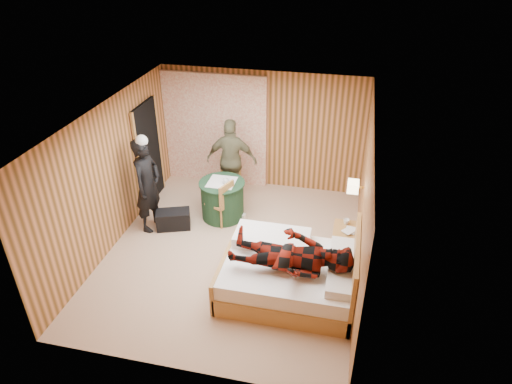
% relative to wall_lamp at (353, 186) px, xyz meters
% --- Properties ---
extents(floor, '(4.20, 5.00, 0.01)m').
position_rel_wall_lamp_xyz_m(floor, '(-1.92, -0.45, -1.30)').
color(floor, tan).
rests_on(floor, ground).
extents(ceiling, '(4.20, 5.00, 0.01)m').
position_rel_wall_lamp_xyz_m(ceiling, '(-1.92, -0.45, 1.20)').
color(ceiling, white).
rests_on(ceiling, wall_back).
extents(wall_back, '(4.20, 0.02, 2.50)m').
position_rel_wall_lamp_xyz_m(wall_back, '(-1.92, 2.05, -0.05)').
color(wall_back, '#CA7D4D').
rests_on(wall_back, floor).
extents(wall_left, '(0.02, 5.00, 2.50)m').
position_rel_wall_lamp_xyz_m(wall_left, '(-4.02, -0.45, -0.05)').
color(wall_left, '#CA7D4D').
rests_on(wall_left, floor).
extents(wall_right, '(0.02, 5.00, 2.50)m').
position_rel_wall_lamp_xyz_m(wall_right, '(0.18, -0.45, -0.05)').
color(wall_right, '#CA7D4D').
rests_on(wall_right, floor).
extents(curtain, '(2.20, 0.08, 2.40)m').
position_rel_wall_lamp_xyz_m(curtain, '(-2.92, 1.98, -0.10)').
color(curtain, white).
rests_on(curtain, floor).
extents(doorway, '(0.06, 0.90, 2.05)m').
position_rel_wall_lamp_xyz_m(doorway, '(-3.98, 0.95, -0.28)').
color(doorway, black).
rests_on(doorway, floor).
extents(wall_lamp, '(0.26, 0.24, 0.16)m').
position_rel_wall_lamp_xyz_m(wall_lamp, '(0.00, 0.00, 0.00)').
color(wall_lamp, gold).
rests_on(wall_lamp, wall_right).
extents(bed, '(2.01, 1.58, 1.08)m').
position_rel_wall_lamp_xyz_m(bed, '(-0.80, -1.17, -0.99)').
color(bed, tan).
rests_on(bed, floor).
extents(nightstand, '(0.40, 0.55, 0.53)m').
position_rel_wall_lamp_xyz_m(nightstand, '(-0.04, -0.08, -1.03)').
color(nightstand, tan).
rests_on(nightstand, floor).
extents(round_table, '(0.87, 0.87, 0.77)m').
position_rel_wall_lamp_xyz_m(round_table, '(-2.39, 0.60, -0.91)').
color(round_table, '#1D3F21').
rests_on(round_table, floor).
extents(chair_far, '(0.51, 0.51, 0.93)m').
position_rel_wall_lamp_xyz_m(chair_far, '(-2.41, 1.28, -0.76)').
color(chair_far, tan).
rests_on(chair_far, floor).
extents(chair_near, '(0.53, 0.53, 0.89)m').
position_rel_wall_lamp_xyz_m(chair_near, '(-2.32, 0.37, -0.78)').
color(chair_near, tan).
rests_on(chair_near, floor).
extents(duffel_bag, '(0.69, 0.52, 0.35)m').
position_rel_wall_lamp_xyz_m(duffel_bag, '(-3.19, 0.03, -1.13)').
color(duffel_bag, black).
rests_on(duffel_bag, floor).
extents(sneaker_left, '(0.27, 0.15, 0.11)m').
position_rel_wall_lamp_xyz_m(sneaker_left, '(-2.07, 0.60, -1.24)').
color(sneaker_left, silver).
rests_on(sneaker_left, floor).
extents(sneaker_right, '(0.27, 0.18, 0.11)m').
position_rel_wall_lamp_xyz_m(sneaker_right, '(-2.21, 0.43, -1.24)').
color(sneaker_right, silver).
rests_on(sneaker_right, floor).
extents(woman_standing, '(0.51, 0.70, 1.78)m').
position_rel_wall_lamp_xyz_m(woman_standing, '(-3.59, -0.02, -0.41)').
color(woman_standing, black).
rests_on(woman_standing, floor).
extents(man_at_table, '(1.04, 0.49, 1.72)m').
position_rel_wall_lamp_xyz_m(man_at_table, '(-2.39, 1.32, -0.44)').
color(man_at_table, '#636142').
rests_on(man_at_table, floor).
extents(man_on_bed, '(0.86, 0.67, 1.77)m').
position_rel_wall_lamp_xyz_m(man_on_bed, '(-0.77, -1.40, -0.33)').
color(man_on_bed, maroon).
rests_on(man_on_bed, bed).
extents(book_lower, '(0.20, 0.25, 0.02)m').
position_rel_wall_lamp_xyz_m(book_lower, '(-0.04, -0.13, -0.76)').
color(book_lower, silver).
rests_on(book_lower, nightstand).
extents(book_upper, '(0.27, 0.28, 0.02)m').
position_rel_wall_lamp_xyz_m(book_upper, '(-0.04, -0.13, -0.74)').
color(book_upper, silver).
rests_on(book_upper, nightstand).
extents(cup_nightstand, '(0.11, 0.11, 0.09)m').
position_rel_wall_lamp_xyz_m(cup_nightstand, '(-0.04, 0.05, -0.72)').
color(cup_nightstand, silver).
rests_on(cup_nightstand, nightstand).
extents(cup_table, '(0.13, 0.13, 0.10)m').
position_rel_wall_lamp_xyz_m(cup_table, '(-2.29, 0.55, -0.48)').
color(cup_table, silver).
rests_on(cup_table, round_table).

